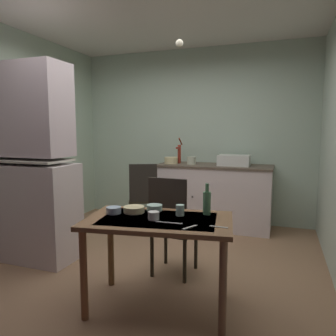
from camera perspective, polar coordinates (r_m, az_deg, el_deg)
ground_plane at (r=3.49m, az=-4.87°, el=-17.46°), size 5.04×5.04×0.00m
wall_back at (r=5.14m, az=4.68°, el=5.82°), size 3.78×0.10×2.69m
hutch_cabinet at (r=3.82m, az=-23.76°, el=-0.31°), size 1.07×0.50×2.13m
counter_cabinet at (r=4.78m, az=8.22°, el=-4.94°), size 1.66×0.64×0.93m
sink_basin at (r=4.65m, az=11.77°, el=1.39°), size 0.44×0.34×0.15m
hand_pump at (r=4.87m, az=2.02°, el=2.85°), size 0.05×0.27×0.39m
mixing_bowl_counter at (r=4.83m, az=0.56°, el=1.39°), size 0.20×0.20×0.10m
stoneware_crock at (r=4.74m, az=4.23°, el=1.35°), size 0.13×0.13×0.11m
dining_table at (r=2.58m, az=-1.70°, el=-11.25°), size 1.24×0.85×0.74m
chair_far_side at (r=3.14m, az=0.67°, el=-10.19°), size 0.42×0.42×0.99m
chair_by_counter at (r=4.50m, az=-4.43°, el=-5.05°), size 0.53×0.53×0.97m
serving_bowl_wide at (r=2.74m, az=-6.12°, el=-7.39°), size 0.18×0.18×0.05m
soup_bowl_small at (r=2.73m, az=-9.71°, el=-7.46°), size 0.13×0.13×0.05m
sauce_dish at (r=2.78m, az=-2.44°, el=-7.11°), size 0.14×0.14×0.05m
mug_dark at (r=2.51m, az=-2.60°, el=-8.52°), size 0.09×0.09×0.06m
teacup_mint at (r=2.62m, az=2.17°, el=-7.56°), size 0.07×0.07×0.09m
glass_bottle at (r=2.66m, az=6.98°, el=-6.09°), size 0.06×0.06×0.26m
table_knife at (r=2.43m, az=0.14°, el=-9.77°), size 0.21×0.02×0.00m
teaspoon_near_bowl at (r=2.36m, az=9.07°, el=-10.38°), size 0.13×0.02×0.00m
teaspoon_by_cup at (r=2.32m, az=3.91°, el=-10.55°), size 0.08×0.14×0.00m
pendant_bulb at (r=3.52m, az=2.06°, el=21.44°), size 0.08×0.08×0.08m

